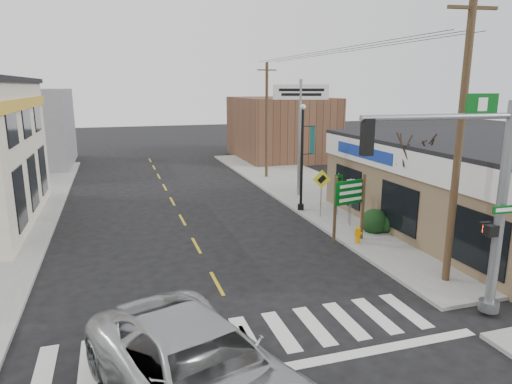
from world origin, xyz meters
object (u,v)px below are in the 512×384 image
object	(u,v)px
traffic_signal_pole	(482,189)
utility_pole_near	(459,139)
utility_pole_far	(267,119)
lamp_post	(303,150)
fire_hydrant	(358,234)
dance_center_sign	(300,109)
bare_tree	(416,142)
guide_sign	(350,199)
suv	(199,372)

from	to	relation	value
traffic_signal_pole	utility_pole_near	world-z (taller)	utility_pole_near
utility_pole_far	lamp_post	bearing A→B (deg)	-100.44
fire_hydrant	dance_center_sign	distance (m)	10.14
bare_tree	utility_pole_far	xyz separation A→B (m)	(-1.54, 15.02, -0.06)
guide_sign	traffic_signal_pole	bearing A→B (deg)	-101.74
guide_sign	bare_tree	size ratio (longest dim) A/B	0.53
bare_tree	utility_pole_far	size ratio (longest dim) A/B	0.66
suv	bare_tree	distance (m)	13.81
fire_hydrant	dance_center_sign	xyz separation A→B (m)	(0.99, 8.88, 4.79)
traffic_signal_pole	dance_center_sign	world-z (taller)	dance_center_sign
traffic_signal_pole	fire_hydrant	world-z (taller)	traffic_signal_pole
lamp_post	traffic_signal_pole	bearing A→B (deg)	-70.17
suv	dance_center_sign	distance (m)	19.78
suv	traffic_signal_pole	distance (m)	8.81
guide_sign	utility_pole_far	bearing A→B (deg)	72.28
guide_sign	fire_hydrant	distance (m)	1.52
traffic_signal_pole	suv	bearing A→B (deg)	-166.88
guide_sign	utility_pole_near	xyz separation A→B (m)	(1.20, -4.67, 2.97)
traffic_signal_pole	fire_hydrant	size ratio (longest dim) A/B	8.90
utility_pole_far	guide_sign	bearing A→B (deg)	-98.19
dance_center_sign	utility_pole_far	size ratio (longest dim) A/B	0.85
traffic_signal_pole	lamp_post	bearing A→B (deg)	92.90
suv	guide_sign	world-z (taller)	guide_sign
fire_hydrant	bare_tree	distance (m)	4.57
dance_center_sign	bare_tree	xyz separation A→B (m)	(1.51, -8.96, -0.96)
suv	traffic_signal_pole	world-z (taller)	traffic_signal_pole
fire_hydrant	lamp_post	distance (m)	6.30
lamp_post	bare_tree	world-z (taller)	lamp_post
guide_sign	fire_hydrant	xyz separation A→B (m)	(0.25, -0.38, -1.45)
traffic_signal_pole	bare_tree	distance (m)	6.95
fire_hydrant	utility_pole_near	size ratio (longest dim) A/B	0.08
lamp_post	dance_center_sign	size ratio (longest dim) A/B	0.81
guide_sign	bare_tree	xyz separation A→B (m)	(2.74, -0.45, 2.38)
bare_tree	utility_pole_near	bearing A→B (deg)	-110.09
dance_center_sign	bare_tree	distance (m)	9.13
traffic_signal_pole	guide_sign	distance (m)	7.15
suv	guide_sign	distance (m)	11.67
suv	utility_pole_far	bearing A→B (deg)	49.68
utility_pole_near	utility_pole_far	bearing A→B (deg)	97.25
fire_hydrant	utility_pole_far	size ratio (longest dim) A/B	0.09
traffic_signal_pole	fire_hydrant	distance (m)	7.33
dance_center_sign	bare_tree	world-z (taller)	dance_center_sign
traffic_signal_pole	utility_pole_far	size ratio (longest dim) A/B	0.78
fire_hydrant	lamp_post	bearing A→B (deg)	91.91
utility_pole_far	bare_tree	bearing A→B (deg)	-87.63
guide_sign	utility_pole_near	world-z (taller)	utility_pole_near
bare_tree	suv	bearing A→B (deg)	-143.43
suv	dance_center_sign	xyz separation A→B (m)	(9.24, 16.93, 4.39)
lamp_post	bare_tree	distance (m)	6.36
lamp_post	guide_sign	bearing A→B (deg)	-71.27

